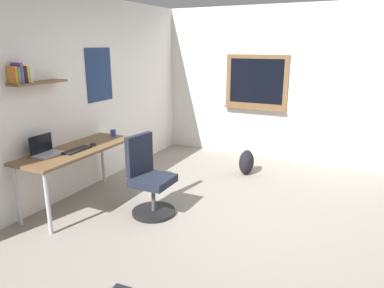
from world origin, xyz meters
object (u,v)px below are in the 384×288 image
(computer_mouse, at_px, (93,144))
(coffee_mug, at_px, (113,133))
(office_chair, at_px, (149,181))
(desk, at_px, (78,154))
(keyboard, at_px, (77,150))
(backpack, at_px, (246,162))
(laptop, at_px, (45,150))

(computer_mouse, xyz_separation_m, coffee_mug, (0.47, 0.05, 0.03))
(office_chair, bearing_deg, desk, 101.85)
(office_chair, distance_m, keyboard, 0.94)
(desk, distance_m, coffee_mug, 0.69)
(office_chair, distance_m, backpack, 1.91)
(backpack, bearing_deg, desk, 141.98)
(desk, bearing_deg, laptop, 157.76)
(office_chair, xyz_separation_m, backpack, (1.78, -0.64, -0.21))
(coffee_mug, bearing_deg, backpack, -49.50)
(laptop, bearing_deg, backpack, -35.98)
(desk, height_order, office_chair, office_chair)
(computer_mouse, distance_m, backpack, 2.37)
(laptop, height_order, coffee_mug, laptop)
(keyboard, xyz_separation_m, computer_mouse, (0.28, 0.00, 0.01))
(office_chair, height_order, coffee_mug, office_chair)
(computer_mouse, distance_m, coffee_mug, 0.48)
(desk, relative_size, laptop, 5.00)
(laptop, distance_m, computer_mouse, 0.59)
(office_chair, xyz_separation_m, keyboard, (-0.27, 0.83, 0.34))
(laptop, height_order, keyboard, laptop)
(computer_mouse, height_order, backpack, computer_mouse)
(laptop, xyz_separation_m, computer_mouse, (0.55, -0.22, -0.04))
(keyboard, relative_size, coffee_mug, 4.02)
(backpack, bearing_deg, coffee_mug, 130.50)
(desk, height_order, laptop, laptop)
(desk, relative_size, keyboard, 4.19)
(coffee_mug, bearing_deg, computer_mouse, -173.97)
(desk, xyz_separation_m, computer_mouse, (0.20, -0.07, 0.09))
(laptop, relative_size, coffee_mug, 3.37)
(office_chair, bearing_deg, keyboard, 107.83)
(desk, distance_m, office_chair, 0.96)
(coffee_mug, height_order, backpack, coffee_mug)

